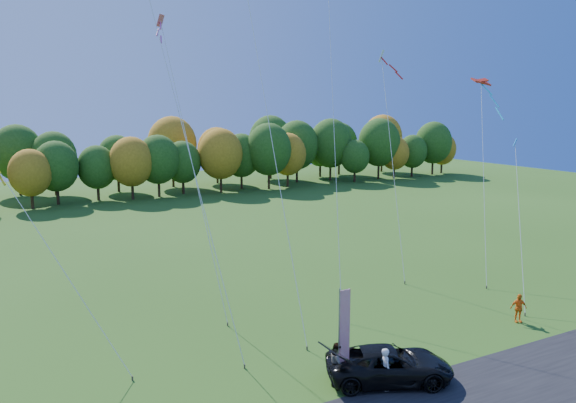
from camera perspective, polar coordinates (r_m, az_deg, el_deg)
name	(u,v)px	position (r m, az deg, el deg)	size (l,w,h in m)	color
ground	(353,380)	(25.78, 6.65, -17.58)	(160.00, 160.00, 0.00)	#284E14
tree_line	(108,199)	(75.80, -17.86, 0.25)	(116.00, 12.00, 10.00)	#1E4711
black_suv	(389,365)	(25.59, 10.27, -16.00)	(2.51, 5.45, 1.51)	black
person_tailgate_a	(386,369)	(24.86, 9.88, -16.41)	(0.66, 0.44, 1.82)	silver
person_tailgate_b	(338,363)	(25.03, 5.09, -16.06)	(0.90, 0.70, 1.85)	gray
person_east	(518,308)	(33.90, 22.37, -9.98)	(0.94, 0.39, 1.61)	orange
feather_flag	(343,326)	(24.27, 5.64, -12.46)	(0.57, 0.08, 4.33)	#999999
kite_delta_blue	(163,52)	(28.43, -12.56, 14.58)	(5.00, 11.53, 29.48)	#4C3F33
kite_parafoil_orange	(332,85)	(36.56, 4.51, 11.76)	(8.02, 12.96, 26.66)	#4C3F33
kite_delta_red	(257,34)	(31.04, -3.17, 16.66)	(2.68, 9.12, 22.41)	#4C3F33
kite_parafoil_rainbow	(484,175)	(42.08, 19.27, 2.55)	(7.27, 7.23, 14.25)	#4C3F33
kite_diamond_yellow	(58,262)	(26.49, -22.34, -5.72)	(5.44, 5.11, 10.56)	#4C3F33
kite_diamond_white	(393,163)	(39.46, 10.58, 3.86)	(1.96, 5.54, 16.14)	#4C3F33
kite_diamond_pink	(192,163)	(32.38, -9.71, 3.84)	(1.72, 7.68, 17.49)	#4C3F33
kite_diamond_blue_low	(520,222)	(37.11, 22.48, -1.92)	(4.79, 5.54, 9.98)	#4C3F33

